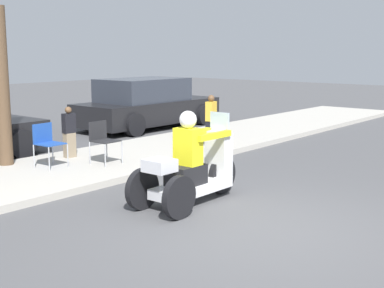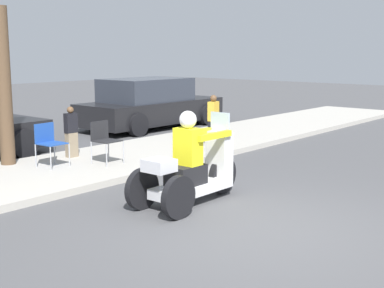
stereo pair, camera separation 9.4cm
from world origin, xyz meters
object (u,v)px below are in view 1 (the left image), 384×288
(spectator_end_of_line, at_px, (69,133))
(spectator_with_child, at_px, (211,121))
(folding_chair_curbside, at_px, (102,138))
(tree_trunk, at_px, (2,87))
(folding_chair_set_back, at_px, (47,140))
(parked_car_lot_right, at_px, (147,104))
(motorcycle_trike, at_px, (192,170))

(spectator_end_of_line, distance_m, spectator_with_child, 3.32)
(folding_chair_curbside, bearing_deg, tree_trunk, 133.48)
(spectator_with_child, distance_m, tree_trunk, 4.70)
(folding_chair_set_back, height_order, folding_chair_curbside, same)
(folding_chair_curbside, bearing_deg, folding_chair_set_back, 147.22)
(folding_chair_set_back, distance_m, parked_car_lot_right, 6.19)
(spectator_with_child, xyz_separation_m, folding_chair_set_back, (-3.87, 0.94, -0.06))
(folding_chair_set_back, bearing_deg, motorcycle_trike, -87.20)
(folding_chair_curbside, relative_size, tree_trunk, 0.27)
(folding_chair_curbside, distance_m, parked_car_lot_right, 5.73)
(spectator_end_of_line, xyz_separation_m, spectator_with_child, (3.03, -1.35, 0.06))
(folding_chair_set_back, bearing_deg, folding_chair_curbside, -32.78)
(folding_chair_curbside, bearing_deg, parked_car_lot_right, 35.70)
(folding_chair_curbside, xyz_separation_m, tree_trunk, (-1.28, 1.35, 1.00))
(spectator_with_child, bearing_deg, folding_chair_curbside, 172.86)
(parked_car_lot_right, relative_size, tree_trunk, 1.53)
(motorcycle_trike, bearing_deg, spectator_end_of_line, 80.18)
(motorcycle_trike, relative_size, folding_chair_set_back, 2.55)
(folding_chair_set_back, xyz_separation_m, parked_car_lot_right, (5.53, 2.78, 0.08))
(spectator_with_child, distance_m, folding_chair_set_back, 3.98)
(spectator_with_child, distance_m, parked_car_lot_right, 4.07)
(spectator_end_of_line, relative_size, folding_chair_curbside, 1.28)
(parked_car_lot_right, distance_m, tree_trunk, 6.33)
(spectator_end_of_line, bearing_deg, spectator_with_child, -23.97)
(spectator_end_of_line, xyz_separation_m, parked_car_lot_right, (4.70, 2.37, 0.08))
(parked_car_lot_right, bearing_deg, tree_trunk, -161.45)
(spectator_end_of_line, height_order, tree_trunk, tree_trunk)
(spectator_end_of_line, distance_m, folding_chair_curbside, 0.98)
(spectator_with_child, height_order, parked_car_lot_right, parked_car_lot_right)
(spectator_with_child, distance_m, folding_chair_curbside, 3.02)
(motorcycle_trike, height_order, folding_chair_set_back, motorcycle_trike)
(spectator_with_child, relative_size, folding_chair_set_back, 1.43)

